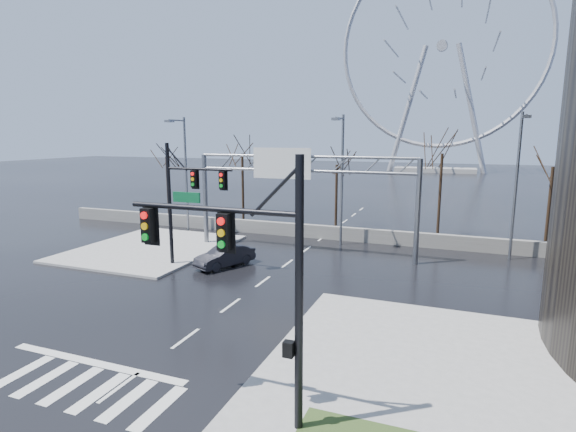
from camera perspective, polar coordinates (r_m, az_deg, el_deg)
The scene contains 17 objects.
ground at distance 20.17m, azimuth -12.86°, elevation -14.91°, with size 260.00×260.00×0.00m, color black.
sidewalk_right_ext at distance 19.02m, azimuth 18.28°, elevation -16.56°, with size 12.00×10.00×0.15m, color gray.
sidewalk_far at distance 35.50m, azimuth -16.95°, elevation -3.91°, with size 10.00×12.00×0.15m, color gray.
barrier_wall at distance 37.41m, azimuth 4.31°, elevation -2.03°, with size 52.00×0.50×1.10m, color slate.
signal_mast_near at distance 12.73m, azimuth -4.44°, elevation -6.29°, with size 5.52×0.41×8.00m.
signal_mast_far at distance 29.23m, azimuth -13.10°, elevation 2.80°, with size 4.72×0.41×8.00m.
sign_gantry at distance 32.06m, azimuth 1.17°, elevation 4.33°, with size 16.36×0.40×7.60m.
streetlight_left at distance 40.14m, azimuth -13.12°, elevation 6.27°, with size 0.50×2.55×10.00m.
streetlight_mid at distance 34.36m, azimuth 6.75°, elevation 5.84°, with size 0.50×2.55×10.00m.
streetlight_right at distance 33.51m, azimuth 27.13°, elevation 4.68°, with size 0.50×2.55×10.00m.
tree_far_left at distance 48.37m, azimuth -15.17°, elevation 6.44°, with size 3.50×3.50×7.00m.
tree_left at distance 43.23m, azimuth -5.82°, elevation 6.87°, with size 3.75×3.75×7.50m.
tree_center at distance 41.03m, azimuth 6.21°, elevation 5.56°, with size 3.25×3.25×6.50m.
tree_right at distance 38.64m, azimuth 18.94°, elevation 6.33°, with size 3.90×3.90×7.80m.
tree_far_right at distance 39.72m, azimuth 30.52°, elevation 4.40°, with size 3.40×3.40×6.80m.
ferris_wheel at distance 111.59m, azimuth 18.93°, elevation 18.82°, with size 45.00×6.00×50.91m.
car at distance 29.76m, azimuth -8.03°, elevation -5.06°, with size 1.45×4.15×1.37m, color black.
Camera 1 is at (10.40, -15.05, 8.49)m, focal length 28.00 mm.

